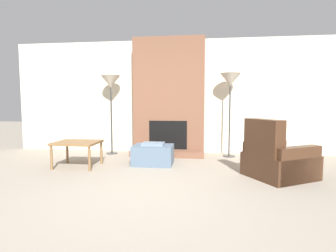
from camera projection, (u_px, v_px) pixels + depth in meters
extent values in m
plane|color=gray|center=(141.00, 197.00, 3.23)|extent=(24.00, 24.00, 0.00)
cube|color=beige|center=(170.00, 97.00, 6.13)|extent=(7.54, 0.06, 2.60)
cube|color=brown|center=(169.00, 97.00, 5.92)|extent=(1.59, 0.36, 2.60)
cube|color=brown|center=(167.00, 153.00, 5.68)|extent=(1.59, 0.36, 0.13)
cube|color=black|center=(168.00, 135.00, 5.81)|extent=(0.84, 0.02, 0.63)
cube|color=slate|center=(153.00, 155.00, 4.92)|extent=(0.74, 0.54, 0.36)
cube|color=slate|center=(153.00, 144.00, 4.90)|extent=(0.41, 0.30, 0.05)
cube|color=#422819|center=(280.00, 166.00, 4.07)|extent=(1.16, 1.14, 0.37)
cube|color=#422819|center=(263.00, 150.00, 3.91)|extent=(0.50, 0.66, 0.92)
cube|color=#422819|center=(297.00, 165.00, 3.77)|extent=(0.76, 0.54, 0.53)
cube|color=#422819|center=(265.00, 157.00, 4.36)|extent=(0.76, 0.54, 0.53)
cube|color=brown|center=(77.00, 143.00, 4.72)|extent=(0.77, 0.62, 0.04)
cylinder|color=brown|center=(51.00, 158.00, 4.51)|extent=(0.04, 0.04, 0.42)
cylinder|color=brown|center=(89.00, 159.00, 4.43)|extent=(0.04, 0.04, 0.42)
cylinder|color=brown|center=(67.00, 152.00, 5.05)|extent=(0.04, 0.04, 0.42)
cylinder|color=brown|center=(101.00, 153.00, 4.97)|extent=(0.04, 0.04, 0.42)
cylinder|color=#333333|center=(112.00, 153.00, 6.00)|extent=(0.25, 0.25, 0.02)
cylinder|color=#333333|center=(111.00, 120.00, 5.93)|extent=(0.03, 0.03, 1.48)
cone|color=beige|center=(111.00, 82.00, 5.85)|extent=(0.43, 0.43, 0.27)
cylinder|color=#333333|center=(229.00, 156.00, 5.67)|extent=(0.25, 0.25, 0.02)
cylinder|color=#333333|center=(230.00, 121.00, 5.60)|extent=(0.03, 0.03, 1.50)
cone|color=beige|center=(230.00, 80.00, 5.53)|extent=(0.43, 0.43, 0.27)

